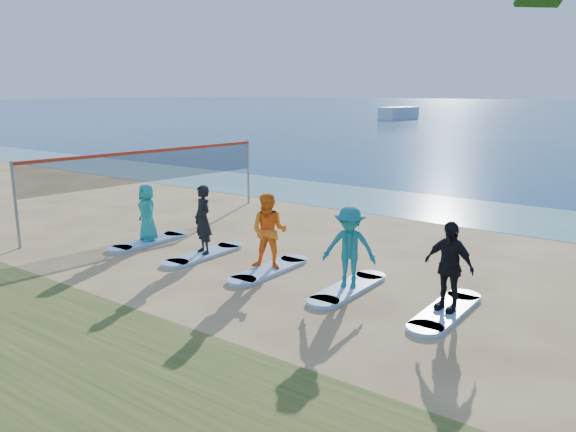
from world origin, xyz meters
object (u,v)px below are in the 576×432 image
Objects in this scene: surfboard_4 at (446,311)px; student_4 at (449,266)px; student_2 at (269,231)px; volleyball_net at (151,167)px; surfboard_2 at (269,270)px; surfboard_1 at (204,254)px; student_1 at (203,219)px; surfboard_0 at (149,241)px; student_0 at (147,212)px; student_3 at (349,247)px; boat_offshore_a at (398,119)px; surfboard_3 at (348,288)px.

surfboard_4 is 1.20× the size of student_4.
surfboard_4 is at bearing -21.92° from student_2.
volleyball_net is 4.11× the size of surfboard_2.
volleyball_net is 4.11× the size of surfboard_1.
student_1 is 1.02× the size of student_4.
volleyball_net is at bearing 163.80° from surfboard_2.
volleyball_net reaches higher than student_2.
student_4 is (9.08, 0.00, 0.96)m from surfboard_0.
surfboard_4 is (11.14, -1.92, -1.86)m from volleyball_net.
surfboard_0 is 1.00× the size of surfboard_1.
surfboard_0 is at bearing 180.00° from surfboard_4.
surfboard_4 is (9.08, 0.00, -0.88)m from student_0.
surfboard_4 is at bearing 0.00° from student_4.
boat_offshore_a is at bearing 92.71° from student_3.
surfboard_2 is (4.54, 0.00, 0.00)m from surfboard_0.
surfboard_1 is (2.27, 0.00, 0.00)m from surfboard_0.
volleyball_net is 2.98m from student_0.
student_0 reaches higher than surfboard_3.
surfboard_2 is 2.47m from student_3.
boat_offshore_a is 77.98m from surfboard_1.
surfboard_0 is 1.16× the size of student_2.
volleyball_net is 4.11× the size of surfboard_3.
surfboard_3 is 1.19× the size of student_3.
student_1 is (2.27, 0.00, 0.98)m from surfboard_0.
volleyball_net is 4.91× the size of student_3.
surfboard_2 is at bearing 0.00° from surfboard_0.
student_2 is (4.54, 0.00, 0.11)m from student_0.
student_1 reaches higher than student_0.
volleyball_net is 74.69m from boat_offshore_a.
surfboard_0 and surfboard_1 have the same top height.
student_3 reaches higher than surfboard_0.
surfboard_0 is 2.27m from surfboard_1.
surfboard_2 is at bearing 19.94° from student_0.
surfboard_2 is at bearing -169.16° from student_4.
volleyball_net is 3.37m from surfboard_0.
student_4 is at bearing -21.92° from student_2.
boat_offshore_a reaches higher than surfboard_4.
student_0 is at bearing 180.00° from surfboard_2.
surfboard_4 is (2.27, 0.00, 0.00)m from surfboard_3.
surfboard_3 is at bearing 180.00° from surfboard_4.
student_1 is at bearing -23.88° from volleyball_net.
boat_offshore_a is at bearing 91.36° from student_2.
surfboard_1 is 1.00× the size of surfboard_4.
surfboard_0 and surfboard_3 have the same top height.
surfboard_2 is 4.64m from student_4.
surfboard_0 is 2.47m from student_1.
surfboard_0 is at bearing 180.00° from surfboard_2.
student_3 is (6.81, 0.00, 0.08)m from student_0.
surfboard_2 is at bearing 180.00° from surfboard_4.
student_3 is at bearing 0.00° from surfboard_0.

